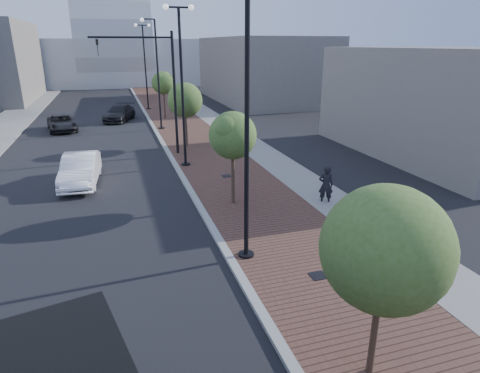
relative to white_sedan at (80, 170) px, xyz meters
name	(u,v)px	position (x,y,z in m)	size (l,w,h in m)	color
sidewalk	(182,116)	(8.90, 19.56, -0.75)	(7.00, 140.00, 0.12)	#4C2D23
concrete_strip	(208,115)	(11.60, 19.56, -0.74)	(2.40, 140.00, 0.13)	slate
curb	(148,118)	(5.40, 19.56, -0.74)	(0.30, 140.00, 0.14)	gray
west_sidewalk	(6,126)	(-7.60, 19.56, -0.75)	(4.00, 140.00, 0.12)	slate
white_sedan	(80,170)	(0.00, 0.00, 0.00)	(1.71, 4.91, 1.62)	white
dark_car_mid	(62,123)	(-2.34, 15.77, -0.14)	(2.23, 4.83, 1.34)	black
dark_car_far	(119,113)	(2.64, 19.36, -0.06)	(2.09, 5.15, 1.49)	black
pedestrian	(326,185)	(11.21, -6.63, 0.14)	(0.69, 0.45, 1.89)	black
streetlight_1	(243,139)	(5.89, -10.44, 3.53)	(1.44, 0.56, 9.21)	black
streetlight_2	(182,87)	(6.00, 1.56, 4.01)	(1.72, 0.56, 9.28)	black
streetlight_3	(157,79)	(5.89, 13.56, 3.53)	(1.44, 0.56, 9.21)	black
streetlight_4	(145,67)	(6.00, 25.56, 4.01)	(1.72, 0.56, 9.28)	black
traffic_mast	(160,81)	(5.10, 4.56, 4.17)	(5.09, 0.20, 8.00)	black
tree_0	(387,249)	(7.05, -16.41, 2.46)	(2.70, 2.70, 4.63)	#382619
tree_1	(234,136)	(7.05, -5.41, 2.53)	(2.23, 2.15, 4.43)	#382619
tree_2	(186,100)	(7.05, 6.59, 2.61)	(2.51, 2.48, 4.67)	#382619
tree_3	(164,83)	(7.05, 18.59, 2.79)	(2.28, 2.21, 4.72)	#382619
convention_center	(113,50)	(3.40, 64.56, 5.20)	(50.00, 30.00, 50.00)	#B5BAC0
commercial_block_ne	(262,70)	(21.40, 29.56, 3.19)	(12.00, 22.00, 8.00)	#66615C
commercial_block_e	(445,102)	(23.40, -0.44, 2.69)	(10.00, 16.00, 7.00)	slate
utility_cover_1	(318,276)	(7.80, -12.44, -0.68)	(0.50, 0.50, 0.02)	black
utility_cover_2	(227,176)	(7.80, -1.44, -0.68)	(0.50, 0.50, 0.02)	black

